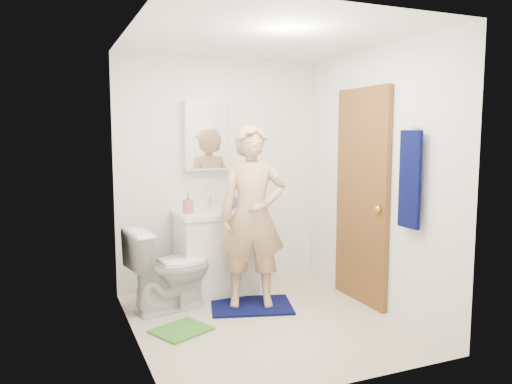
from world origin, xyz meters
TOP-DOWN VIEW (x-y plane):
  - floor at (0.00, 0.00)m, footprint 2.20×2.40m
  - ceiling at (0.00, 0.00)m, footprint 2.20×2.40m
  - wall_back at (0.00, 1.21)m, footprint 2.20×0.02m
  - wall_front at (0.00, -1.21)m, footprint 2.20×0.02m
  - wall_left at (-1.11, 0.00)m, footprint 0.02×2.40m
  - wall_right at (1.11, 0.00)m, footprint 0.02×2.40m
  - vanity_cabinet at (-0.15, 0.91)m, footprint 0.75×0.55m
  - countertop at (-0.15, 0.91)m, footprint 0.79×0.59m
  - sink_basin at (-0.15, 0.91)m, footprint 0.40×0.40m
  - faucet at (-0.15, 1.09)m, footprint 0.03×0.03m
  - medicine_cabinet at (-0.15, 1.14)m, footprint 0.50×0.12m
  - mirror_panel at (-0.15, 1.08)m, footprint 0.46×0.01m
  - door at (1.07, 0.15)m, footprint 0.05×0.80m
  - door_knob at (1.03, -0.17)m, footprint 0.07×0.07m
  - towel at (1.03, -0.57)m, footprint 0.03×0.24m
  - towel_hook at (1.07, -0.57)m, footprint 0.06×0.02m
  - toilet at (-0.69, 0.62)m, footprint 0.83×0.57m
  - bath_mat at (0.02, 0.38)m, footprint 0.87×0.72m
  - green_rug at (-0.73, 0.07)m, footprint 0.54×0.51m
  - soap_dispenser at (-0.44, 0.88)m, footprint 0.09×0.09m
  - toothbrush_cup at (0.07, 1.02)m, footprint 0.17×0.17m
  - man at (0.04, 0.39)m, footprint 0.71×0.58m

SIDE VIEW (x-z plane):
  - floor at x=0.00m, z-range -0.02..0.00m
  - green_rug at x=-0.73m, z-range 0.00..0.02m
  - bath_mat at x=0.02m, z-range 0.00..0.02m
  - toilet at x=-0.69m, z-range 0.00..0.78m
  - vanity_cabinet at x=-0.15m, z-range 0.00..0.80m
  - countertop at x=-0.15m, z-range 0.80..0.85m
  - sink_basin at x=-0.15m, z-range 0.83..0.86m
  - man at x=0.04m, z-range 0.02..1.70m
  - toothbrush_cup at x=0.07m, z-range 0.85..0.96m
  - faucet at x=-0.15m, z-range 0.85..0.97m
  - soap_dispenser at x=-0.44m, z-range 0.85..1.04m
  - door_knob at x=1.03m, z-range 0.91..0.98m
  - door at x=1.07m, z-range 0.00..2.05m
  - wall_back at x=0.00m, z-range 0.00..2.40m
  - wall_front at x=0.00m, z-range 0.00..2.40m
  - wall_left at x=-1.11m, z-range 0.00..2.40m
  - wall_right at x=1.11m, z-range 0.00..2.40m
  - towel at x=1.03m, z-range 0.85..1.65m
  - medicine_cabinet at x=-0.15m, z-range 1.25..1.95m
  - mirror_panel at x=-0.15m, z-range 1.27..1.93m
  - towel_hook at x=1.07m, z-range 1.66..1.68m
  - ceiling at x=0.00m, z-range 2.40..2.42m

